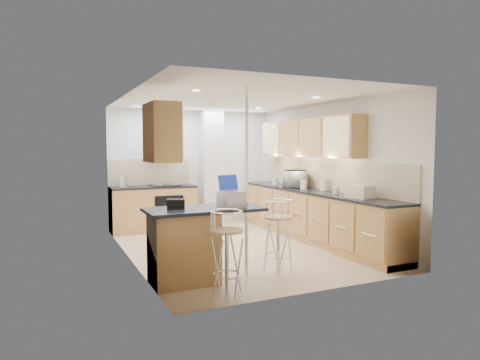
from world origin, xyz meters
name	(u,v)px	position (x,y,z in m)	size (l,w,h in m)	color
ground	(238,248)	(0.00, 0.00, 0.00)	(4.80, 4.80, 0.00)	beige
room_shell	(246,156)	(0.32, 0.38, 1.54)	(3.64, 4.84, 2.51)	silver
right_counter	(312,215)	(1.50, 0.00, 0.46)	(0.63, 4.40, 0.92)	#AA7E44
back_counter	(153,208)	(-0.95, 2.10, 0.46)	(1.70, 0.63, 0.92)	#AA7E44
peninsula	(204,244)	(-1.12, -1.45, 0.48)	(1.47, 0.72, 0.94)	#AA7E44
microwave	(295,179)	(1.54, 0.67, 1.09)	(0.60, 0.40, 0.33)	silver
laptop	(231,199)	(-0.80, -1.57, 1.05)	(0.31, 0.23, 0.21)	#9C9DA4
bag	(176,204)	(-1.47, -1.37, 1.00)	(0.22, 0.16, 0.12)	black
bar_stool_near	(227,252)	(-1.05, -2.01, 0.49)	(0.40, 0.40, 0.99)	tan
bar_stool_end	(278,235)	(-0.06, -1.48, 0.50)	(0.41, 0.41, 1.00)	tan
jar_a	(303,184)	(1.49, 0.30, 1.00)	(0.12, 0.12, 0.17)	silver
jar_b	(275,181)	(1.41, 1.23, 0.99)	(0.11, 0.11, 0.15)	silver
jar_c	(324,184)	(1.66, -0.11, 1.03)	(0.14, 0.14, 0.22)	beige
jar_d	(336,190)	(1.52, -0.66, 0.98)	(0.10, 0.10, 0.13)	silver
bread_bin	(360,192)	(1.48, -1.32, 1.02)	(0.29, 0.37, 0.20)	silver
kettle	(123,182)	(-1.57, 2.03, 1.03)	(0.16, 0.16, 0.23)	#B5B9BB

